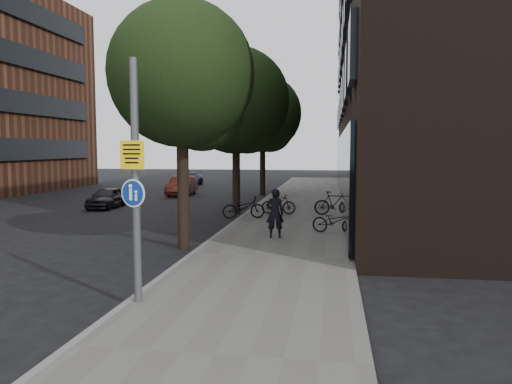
% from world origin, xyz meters
% --- Properties ---
extents(ground, '(120.00, 120.00, 0.00)m').
position_xyz_m(ground, '(0.00, 0.00, 0.00)').
color(ground, black).
rests_on(ground, ground).
extents(sidewalk, '(4.50, 60.00, 0.12)m').
position_xyz_m(sidewalk, '(0.25, 10.00, 0.06)').
color(sidewalk, '#5E5C57').
rests_on(sidewalk, ground).
extents(curb_edge, '(0.15, 60.00, 0.13)m').
position_xyz_m(curb_edge, '(-2.00, 10.00, 0.07)').
color(curb_edge, slate).
rests_on(curb_edge, ground).
extents(building_right_dark_brick, '(12.00, 40.00, 18.00)m').
position_xyz_m(building_right_dark_brick, '(8.50, 22.00, 9.00)').
color(building_right_dark_brick, black).
rests_on(building_right_dark_brick, ground).
extents(street_tree_near, '(4.40, 4.40, 7.50)m').
position_xyz_m(street_tree_near, '(-2.53, 4.64, 5.11)').
color(street_tree_near, black).
rests_on(street_tree_near, ground).
extents(street_tree_mid, '(5.00, 5.00, 7.80)m').
position_xyz_m(street_tree_mid, '(-2.53, 13.14, 5.11)').
color(street_tree_mid, black).
rests_on(street_tree_mid, ground).
extents(street_tree_far, '(5.00, 5.00, 7.80)m').
position_xyz_m(street_tree_far, '(-2.53, 22.14, 5.11)').
color(street_tree_far, black).
rests_on(street_tree_far, ground).
extents(signpost, '(0.53, 0.17, 4.65)m').
position_xyz_m(signpost, '(-1.80, -1.13, 2.47)').
color(signpost, '#595B5E').
rests_on(signpost, sidewalk).
extents(pedestrian, '(0.65, 0.47, 1.64)m').
position_xyz_m(pedestrian, '(0.03, 6.16, 0.94)').
color(pedestrian, black).
rests_on(pedestrian, sidewalk).
extents(parked_bike_facade_near, '(1.73, 1.08, 0.86)m').
position_xyz_m(parked_bike_facade_near, '(2.00, 7.26, 0.55)').
color(parked_bike_facade_near, black).
rests_on(parked_bike_facade_near, sidewalk).
extents(parked_bike_facade_far, '(1.79, 0.62, 1.06)m').
position_xyz_m(parked_bike_facade_far, '(2.00, 12.04, 0.65)').
color(parked_bike_facade_far, black).
rests_on(parked_bike_facade_far, sidewalk).
extents(parked_bike_curb_near, '(1.90, 1.19, 0.94)m').
position_xyz_m(parked_bike_curb_near, '(-1.79, 10.43, 0.59)').
color(parked_bike_curb_near, black).
rests_on(parked_bike_curb_near, sidewalk).
extents(parked_bike_curb_far, '(1.54, 0.48, 0.92)m').
position_xyz_m(parked_bike_curb_far, '(-0.48, 12.02, 0.58)').
color(parked_bike_curb_far, black).
rests_on(parked_bike_curb_far, sidewalk).
extents(parked_car_near, '(1.41, 3.22, 1.08)m').
position_xyz_m(parked_car_near, '(-9.58, 13.97, 0.54)').
color(parked_car_near, black).
rests_on(parked_car_near, ground).
extents(parked_car_mid, '(1.50, 3.83, 1.24)m').
position_xyz_m(parked_car_mid, '(-7.82, 21.21, 0.62)').
color(parked_car_mid, maroon).
rests_on(parked_car_mid, ground).
extents(parked_car_far, '(1.57, 3.81, 1.10)m').
position_xyz_m(parked_car_far, '(-9.70, 29.54, 0.55)').
color(parked_car_far, '#19202E').
rests_on(parked_car_far, ground).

